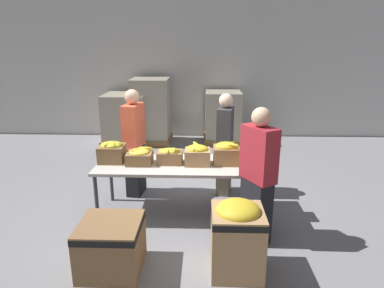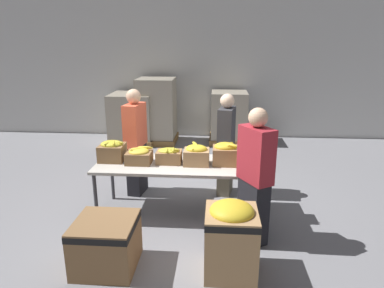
% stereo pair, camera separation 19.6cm
% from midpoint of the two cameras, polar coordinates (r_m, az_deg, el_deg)
% --- Properties ---
extents(ground_plane, '(30.00, 30.00, 0.00)m').
position_cam_midpoint_polar(ground_plane, '(5.06, -2.76, -11.36)').
color(ground_plane, gray).
extents(wall_back, '(16.00, 0.08, 4.00)m').
position_cam_midpoint_polar(wall_back, '(8.79, -0.68, 14.22)').
color(wall_back, silver).
rests_on(wall_back, ground_plane).
extents(sorting_table, '(2.35, 0.87, 0.76)m').
position_cam_midpoint_polar(sorting_table, '(4.77, -2.88, -3.84)').
color(sorting_table, beige).
rests_on(sorting_table, ground_plane).
extents(banana_box_0, '(0.36, 0.33, 0.30)m').
position_cam_midpoint_polar(banana_box_0, '(4.93, -14.31, -1.21)').
color(banana_box_0, olive).
rests_on(banana_box_0, sorting_table).
extents(banana_box_1, '(0.36, 0.31, 0.23)m').
position_cam_midpoint_polar(banana_box_1, '(4.77, -9.89, -2.01)').
color(banana_box_1, olive).
rests_on(banana_box_1, sorting_table).
extents(banana_box_2, '(0.34, 0.29, 0.23)m').
position_cam_midpoint_polar(banana_box_2, '(4.75, -4.90, -1.95)').
color(banana_box_2, olive).
rests_on(banana_box_2, sorting_table).
extents(banana_box_3, '(0.34, 0.33, 0.29)m').
position_cam_midpoint_polar(banana_box_3, '(4.68, -0.29, -1.77)').
color(banana_box_3, tan).
rests_on(banana_box_3, sorting_table).
extents(banana_box_4, '(0.34, 0.31, 0.32)m').
position_cam_midpoint_polar(banana_box_4, '(4.71, 4.53, -1.46)').
color(banana_box_4, olive).
rests_on(banana_box_4, sorting_table).
extents(banana_box_5, '(0.34, 0.30, 0.30)m').
position_cam_midpoint_polar(banana_box_5, '(4.67, 8.82, -1.85)').
color(banana_box_5, olive).
rests_on(banana_box_5, sorting_table).
extents(volunteer_0, '(0.30, 0.48, 1.69)m').
position_cam_midpoint_polar(volunteer_0, '(5.45, -10.61, 0.04)').
color(volunteer_0, black).
rests_on(volunteer_0, ground_plane).
extents(volunteer_1, '(0.42, 0.50, 1.67)m').
position_cam_midpoint_polar(volunteer_1, '(4.15, 9.56, -5.44)').
color(volunteer_1, black).
rests_on(volunteer_1, ground_plane).
extents(volunteer_2, '(0.30, 0.47, 1.62)m').
position_cam_midpoint_polar(volunteer_2, '(5.42, 4.45, -0.18)').
color(volunteer_2, '#6B604C').
rests_on(volunteer_2, ground_plane).
extents(donation_bin_0, '(0.65, 0.65, 0.55)m').
position_cam_midpoint_polar(donation_bin_0, '(3.93, -14.79, -15.78)').
color(donation_bin_0, olive).
rests_on(donation_bin_0, ground_plane).
extents(donation_bin_1, '(0.54, 0.54, 0.81)m').
position_cam_midpoint_polar(donation_bin_1, '(3.72, 5.98, -14.87)').
color(donation_bin_1, tan).
rests_on(donation_bin_1, ground_plane).
extents(pallet_stack_0, '(0.95, 0.95, 1.55)m').
position_cam_midpoint_polar(pallet_stack_0, '(8.35, -7.54, 5.39)').
color(pallet_stack_0, olive).
rests_on(pallet_stack_0, ground_plane).
extents(pallet_stack_1, '(0.92, 0.92, 1.23)m').
position_cam_midpoint_polar(pallet_stack_1, '(8.40, 4.50, 4.45)').
color(pallet_stack_1, olive).
rests_on(pallet_stack_1, ground_plane).
extents(pallet_stack_2, '(1.10, 1.10, 1.19)m').
position_cam_midpoint_polar(pallet_stack_2, '(8.47, -11.50, 4.12)').
color(pallet_stack_2, olive).
rests_on(pallet_stack_2, ground_plane).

